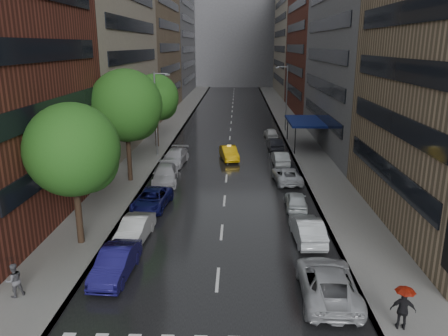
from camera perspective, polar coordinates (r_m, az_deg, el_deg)
The scene contains 18 objects.
ground at distance 20.28m, azimuth -1.38°, elevation -20.05°, with size 220.00×220.00×0.00m, color gray.
road at distance 67.47m, azimuth 0.92°, elevation 5.68°, with size 14.00×140.00×0.01m, color black.
sidewalk_left at distance 68.18m, azimuth -6.70°, elevation 5.74°, with size 4.00×140.00×0.15m, color gray.
sidewalk_right at distance 67.92m, azimuth 8.57°, elevation 5.64°, with size 4.00×140.00×0.15m, color gray.
buildings_left at distance 76.98m, azimuth -10.78°, elevation 18.62°, with size 8.00×108.00×38.00m.
buildings_right at distance 74.51m, azimuth 13.27°, elevation 17.85°, with size 8.05×109.10×36.00m.
building_far at distance 134.47m, azimuth 1.41°, elevation 17.57°, with size 40.00×14.00×32.00m, color slate.
tree_near at distance 26.83m, azimuth -19.18°, elevation 2.25°, with size 5.49×5.49×8.75m.
tree_mid at distance 38.73m, azimuth -12.68°, elevation 7.94°, with size 6.26×6.26×9.97m.
tree_far at distance 52.00m, azimuth -8.96°, elevation 9.09°, with size 5.46×5.46×8.70m.
taxi at distance 46.61m, azimuth 0.67°, elevation 1.97°, with size 1.53×4.38×1.44m, color #E4A80C.
parked_cars_left at distance 35.16m, azimuth -8.77°, elevation -2.84°, with size 2.78×27.65×1.53m.
parked_cars_right at distance 35.70m, azimuth 8.82°, elevation -2.59°, with size 2.82×42.57×1.59m.
ped_black_umbrella at distance 23.64m, azimuth -25.85°, elevation -12.27°, with size 1.05×1.04×2.09m.
ped_red_umbrella at distance 20.72m, azimuth 22.43°, elevation -16.13°, with size 1.11×0.82×2.01m.
street_lamp_left at distance 47.73m, azimuth -8.81°, elevation 7.21°, with size 1.74×0.22×9.00m.
street_lamp_right at distance 62.17m, azimuth 8.09°, elevation 9.21°, with size 1.74×0.22×9.00m.
awning at distance 52.76m, azimuth 10.54°, elevation 6.01°, with size 4.00×8.00×3.12m.
Camera 1 is at (0.96, -16.41, 11.88)m, focal length 35.00 mm.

